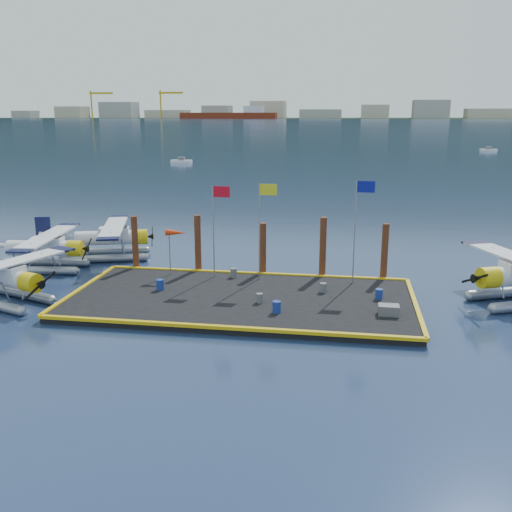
{
  "coord_description": "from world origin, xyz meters",
  "views": [
    {
      "loc": [
        5.91,
        -31.41,
        11.0
      ],
      "look_at": [
        0.57,
        2.0,
        2.39
      ],
      "focal_mm": 40.0,
      "sensor_mm": 36.0,
      "label": 1
    }
  ],
  "objects_px": {
    "drum_4": "(379,294)",
    "drum_2": "(323,288)",
    "piling_2": "(263,251)",
    "seaplane_c": "(109,240)",
    "crate": "(389,310)",
    "piling_4": "(384,254)",
    "seaplane_a": "(3,280)",
    "piling_1": "(198,245)",
    "flagpole_blue": "(359,217)",
    "flagpole_yellow": "(263,217)",
    "windsock": "(176,234)",
    "drum_3": "(260,298)",
    "piling_0": "(135,245)",
    "seaplane_b": "(43,250)",
    "drum_5": "(234,273)",
    "piling_3": "(323,249)",
    "drum_1": "(277,307)",
    "flagpole_red": "(216,217)",
    "drum_0": "(160,285)"
  },
  "relations": [
    {
      "from": "piling_2",
      "to": "seaplane_c",
      "type": "bearing_deg",
      "value": 164.81
    },
    {
      "from": "drum_3",
      "to": "piling_3",
      "type": "distance_m",
      "value": 7.25
    },
    {
      "from": "drum_5",
      "to": "flagpole_red",
      "type": "height_order",
      "value": "flagpole_red"
    },
    {
      "from": "piling_2",
      "to": "drum_3",
      "type": "bearing_deg",
      "value": -83.27
    },
    {
      "from": "drum_1",
      "to": "drum_3",
      "type": "distance_m",
      "value": 1.89
    },
    {
      "from": "piling_4",
      "to": "crate",
      "type": "bearing_deg",
      "value": -90.95
    },
    {
      "from": "drum_4",
      "to": "piling_1",
      "type": "bearing_deg",
      "value": 159.24
    },
    {
      "from": "drum_5",
      "to": "piling_0",
      "type": "relative_size",
      "value": 0.15
    },
    {
      "from": "drum_3",
      "to": "drum_2",
      "type": "bearing_deg",
      "value": 36.05
    },
    {
      "from": "drum_4",
      "to": "flagpole_yellow",
      "type": "distance_m",
      "value": 8.74
    },
    {
      "from": "crate",
      "to": "piling_4",
      "type": "xyz_separation_m",
      "value": [
        0.12,
        7.2,
        1.32
      ]
    },
    {
      "from": "seaplane_a",
      "to": "flagpole_red",
      "type": "distance_m",
      "value": 13.26
    },
    {
      "from": "drum_4",
      "to": "seaplane_a",
      "type": "bearing_deg",
      "value": -172.1
    },
    {
      "from": "seaplane_b",
      "to": "drum_2",
      "type": "xyz_separation_m",
      "value": [
        19.91,
        -3.2,
        -0.77
      ]
    },
    {
      "from": "crate",
      "to": "flagpole_blue",
      "type": "height_order",
      "value": "flagpole_blue"
    },
    {
      "from": "crate",
      "to": "piling_4",
      "type": "height_order",
      "value": "piling_4"
    },
    {
      "from": "seaplane_c",
      "to": "drum_0",
      "type": "bearing_deg",
      "value": 22.02
    },
    {
      "from": "seaplane_b",
      "to": "drum_1",
      "type": "xyz_separation_m",
      "value": [
        17.58,
        -7.23,
        -0.73
      ]
    },
    {
      "from": "drum_3",
      "to": "piling_2",
      "type": "height_order",
      "value": "piling_2"
    },
    {
      "from": "seaplane_b",
      "to": "drum_5",
      "type": "bearing_deg",
      "value": 79.83
    },
    {
      "from": "crate",
      "to": "piling_3",
      "type": "relative_size",
      "value": 0.26
    },
    {
      "from": "drum_5",
      "to": "flagpole_red",
      "type": "distance_m",
      "value": 3.85
    },
    {
      "from": "drum_2",
      "to": "drum_5",
      "type": "distance_m",
      "value": 6.39
    },
    {
      "from": "seaplane_b",
      "to": "seaplane_c",
      "type": "distance_m",
      "value": 5.13
    },
    {
      "from": "drum_4",
      "to": "flagpole_red",
      "type": "bearing_deg",
      "value": 164.02
    },
    {
      "from": "seaplane_a",
      "to": "piling_1",
      "type": "height_order",
      "value": "piling_1"
    },
    {
      "from": "seaplane_b",
      "to": "drum_5",
      "type": "xyz_separation_m",
      "value": [
        13.94,
        -0.91,
        -0.76
      ]
    },
    {
      "from": "drum_2",
      "to": "drum_3",
      "type": "relative_size",
      "value": 1.03
    },
    {
      "from": "drum_4",
      "to": "piling_0",
      "type": "distance_m",
      "value": 17.16
    },
    {
      "from": "drum_2",
      "to": "crate",
      "type": "distance_m",
      "value": 5.01
    },
    {
      "from": "drum_3",
      "to": "drum_5",
      "type": "height_order",
      "value": "drum_5"
    },
    {
      "from": "seaplane_a",
      "to": "flagpole_blue",
      "type": "relative_size",
      "value": 1.41
    },
    {
      "from": "drum_3",
      "to": "crate",
      "type": "bearing_deg",
      "value": -7.13
    },
    {
      "from": "flagpole_yellow",
      "to": "windsock",
      "type": "height_order",
      "value": "flagpole_yellow"
    },
    {
      "from": "flagpole_red",
      "to": "piling_3",
      "type": "bearing_deg",
      "value": 13.25
    },
    {
      "from": "drum_4",
      "to": "drum_2",
      "type": "bearing_deg",
      "value": 166.47
    },
    {
      "from": "seaplane_c",
      "to": "piling_4",
      "type": "relative_size",
      "value": 2.36
    },
    {
      "from": "drum_5",
      "to": "flagpole_yellow",
      "type": "relative_size",
      "value": 0.1
    },
    {
      "from": "flagpole_blue",
      "to": "piling_1",
      "type": "bearing_deg",
      "value": 171.49
    },
    {
      "from": "crate",
      "to": "flagpole_yellow",
      "type": "xyz_separation_m",
      "value": [
        -7.68,
        5.6,
        3.84
      ]
    },
    {
      "from": "drum_4",
      "to": "piling_3",
      "type": "height_order",
      "value": "piling_3"
    },
    {
      "from": "flagpole_yellow",
      "to": "flagpole_blue",
      "type": "distance_m",
      "value": 6.0
    },
    {
      "from": "drum_1",
      "to": "piling_2",
      "type": "xyz_separation_m",
      "value": [
        -1.9,
        7.8,
        1.18
      ]
    },
    {
      "from": "seaplane_a",
      "to": "windsock",
      "type": "height_order",
      "value": "windsock"
    },
    {
      "from": "seaplane_a",
      "to": "piling_3",
      "type": "xyz_separation_m",
      "value": [
        18.26,
        7.57,
        0.71
      ]
    },
    {
      "from": "drum_1",
      "to": "flagpole_blue",
      "type": "bearing_deg",
      "value": 55.3
    },
    {
      "from": "seaplane_a",
      "to": "piling_2",
      "type": "bearing_deg",
      "value": 137.78
    },
    {
      "from": "drum_2",
      "to": "piling_3",
      "type": "height_order",
      "value": "piling_3"
    },
    {
      "from": "seaplane_c",
      "to": "flagpole_blue",
      "type": "relative_size",
      "value": 1.45
    },
    {
      "from": "drum_4",
      "to": "piling_1",
      "type": "xyz_separation_m",
      "value": [
        -12.0,
        4.55,
        1.4
      ]
    }
  ]
}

